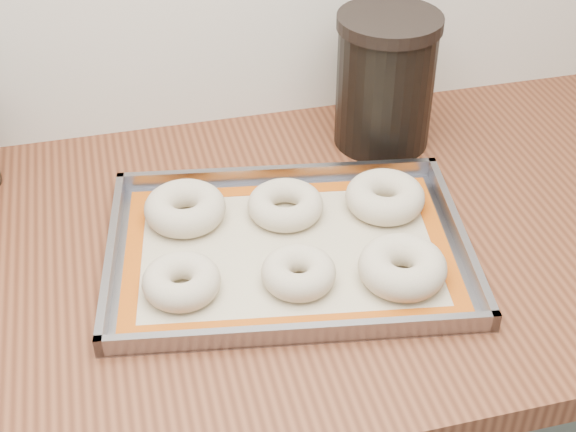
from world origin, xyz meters
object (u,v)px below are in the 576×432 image
object	(u,v)px
bagel_back_left	(185,208)
bagel_back_right	(385,197)
bagel_back_mid	(285,205)
bagel_front_mid	(299,273)
canister_right	(385,81)
bagel_front_right	(402,267)
bagel_front_left	(181,281)
baking_tray	(288,249)

from	to	relation	value
bagel_back_left	bagel_back_right	bearing A→B (deg)	-8.76
bagel_back_mid	bagel_back_right	distance (m)	0.14
bagel_front_mid	canister_right	world-z (taller)	canister_right
canister_right	bagel_front_right	bearing A→B (deg)	-105.07
bagel_front_left	bagel_front_mid	bearing A→B (deg)	-7.67
bagel_front_right	canister_right	distance (m)	0.34
bagel_back_left	bagel_back_right	size ratio (longest dim) A/B	1.01
bagel_front_left	canister_right	size ratio (longest dim) A/B	0.46
bagel_front_mid	bagel_back_left	xyz separation A→B (m)	(-0.12, 0.16, 0.00)
bagel_front_mid	bagel_front_right	world-z (taller)	bagel_front_right
baking_tray	bagel_back_right	size ratio (longest dim) A/B	4.66
bagel_back_right	bagel_front_left	bearing A→B (deg)	-161.09
baking_tray	bagel_back_right	distance (m)	0.16
bagel_back_mid	bagel_back_left	bearing A→B (deg)	170.42
bagel_front_left	bagel_back_right	bearing A→B (deg)	18.91
baking_tray	canister_right	distance (m)	0.33
bagel_front_right	canister_right	xyz separation A→B (m)	(0.09, 0.32, 0.08)
bagel_front_left	bagel_back_left	distance (m)	0.14
bagel_front_right	canister_right	world-z (taller)	canister_right
bagel_front_left	bagel_front_right	world-z (taller)	bagel_front_right
bagel_back_left	canister_right	xyz separation A→B (m)	(0.33, 0.14, 0.08)
baking_tray	bagel_front_left	xyz separation A→B (m)	(-0.14, -0.05, 0.02)
bagel_back_left	canister_right	world-z (taller)	canister_right
bagel_back_mid	bagel_back_right	bearing A→B (deg)	-7.96
baking_tray	bagel_front_right	xyz separation A→B (m)	(0.12, -0.09, 0.02)
bagel_front_left	bagel_front_right	xyz separation A→B (m)	(0.27, -0.04, 0.00)
bagel_back_mid	canister_right	size ratio (longest dim) A/B	0.50
bagel_front_left	canister_right	distance (m)	0.46
bagel_front_right	bagel_back_right	size ratio (longest dim) A/B	1.00
bagel_front_mid	bagel_front_right	distance (m)	0.13
bagel_front_mid	bagel_back_left	distance (m)	0.20
bagel_front_right	canister_right	size ratio (longest dim) A/B	0.53
canister_right	bagel_front_left	bearing A→B (deg)	-141.66
bagel_front_mid	bagel_front_left	bearing A→B (deg)	172.33
baking_tray	bagel_back_left	xyz separation A→B (m)	(-0.12, 0.10, 0.02)
bagel_back_left	bagel_front_left	bearing A→B (deg)	-100.06
bagel_back_right	bagel_back_mid	bearing A→B (deg)	172.04
bagel_back_left	canister_right	size ratio (longest dim) A/B	0.53
bagel_back_left	bagel_back_mid	size ratio (longest dim) A/B	1.07
bagel_front_left	bagel_back_left	bearing A→B (deg)	79.94
bagel_front_left	canister_right	xyz separation A→B (m)	(0.35, 0.28, 0.08)
baking_tray	bagel_back_right	xyz separation A→B (m)	(0.15, 0.05, 0.02)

